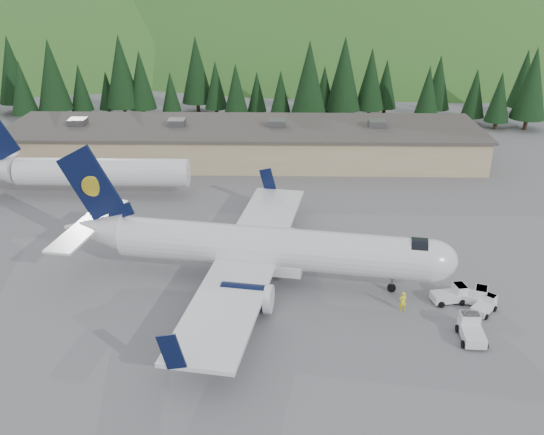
{
  "coord_description": "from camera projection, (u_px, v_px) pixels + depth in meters",
  "views": [
    {
      "loc": [
        1.21,
        -50.8,
        28.58
      ],
      "look_at": [
        0.0,
        6.0,
        4.0
      ],
      "focal_mm": 40.0,
      "sensor_mm": 36.0,
      "label": 1
    }
  ],
  "objects": [
    {
      "name": "terminal_building",
      "position": [
        244.0,
        142.0,
        91.91
      ],
      "size": [
        71.0,
        17.0,
        6.1
      ],
      "color": "tan",
      "rests_on": "ground"
    },
    {
      "name": "second_airliner",
      "position": [
        80.0,
        171.0,
        77.33
      ],
      "size": [
        27.5,
        11.0,
        10.05
      ],
      "color": "white",
      "rests_on": "ground"
    },
    {
      "name": "ground",
      "position": [
        271.0,
        281.0,
        57.98
      ],
      "size": [
        600.0,
        600.0,
        0.0
      ],
      "primitive_type": "plane",
      "color": "slate"
    },
    {
      "name": "hills",
      "position": [
        396.0,
        218.0,
        280.11
      ],
      "size": [
        614.0,
        330.0,
        300.0
      ],
      "color": "#2D5E26",
      "rests_on": "ground"
    },
    {
      "name": "baggage_tug_a",
      "position": [
        452.0,
        294.0,
        54.22
      ],
      "size": [
        3.27,
        2.32,
        1.62
      ],
      "rotation": [
        0.0,
        0.0,
        0.2
      ],
      "color": "white",
      "rests_on": "ground"
    },
    {
      "name": "tree_line",
      "position": [
        239.0,
        80.0,
        112.1
      ],
      "size": [
        112.47,
        17.63,
        14.31
      ],
      "color": "black",
      "rests_on": "ground"
    },
    {
      "name": "ramp_worker",
      "position": [
        403.0,
        301.0,
        52.69
      ],
      "size": [
        0.76,
        0.56,
        1.88
      ],
      "primitive_type": "imported",
      "rotation": [
        0.0,
        0.0,
        3.32
      ],
      "color": "#FFF623",
      "rests_on": "ground"
    },
    {
      "name": "baggage_tug_b",
      "position": [
        472.0,
        295.0,
        54.03
      ],
      "size": [
        3.45,
        2.69,
        1.66
      ],
      "rotation": [
        0.0,
        0.0,
        -0.35
      ],
      "color": "white",
      "rests_on": "ground"
    },
    {
      "name": "airliner",
      "position": [
        259.0,
        248.0,
        56.84
      ],
      "size": [
        37.83,
        35.66,
        12.57
      ],
      "rotation": [
        0.0,
        0.0,
        -0.16
      ],
      "color": "white",
      "rests_on": "ground"
    },
    {
      "name": "baggage_tug_d",
      "position": [
        485.0,
        305.0,
        52.76
      ],
      "size": [
        2.71,
        2.83,
        1.39
      ],
      "rotation": [
        0.0,
        0.0,
        0.85
      ],
      "color": "white",
      "rests_on": "ground"
    },
    {
      "name": "baggage_tug_c",
      "position": [
        471.0,
        329.0,
        49.01
      ],
      "size": [
        2.16,
        3.41,
        1.78
      ],
      "rotation": [
        0.0,
        0.0,
        1.52
      ],
      "color": "white",
      "rests_on": "ground"
    }
  ]
}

